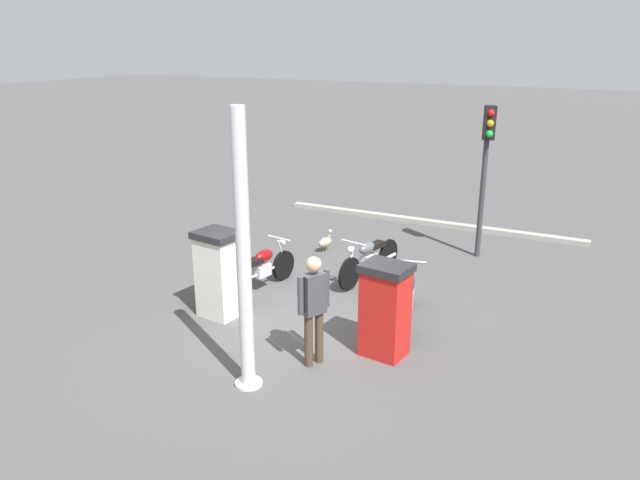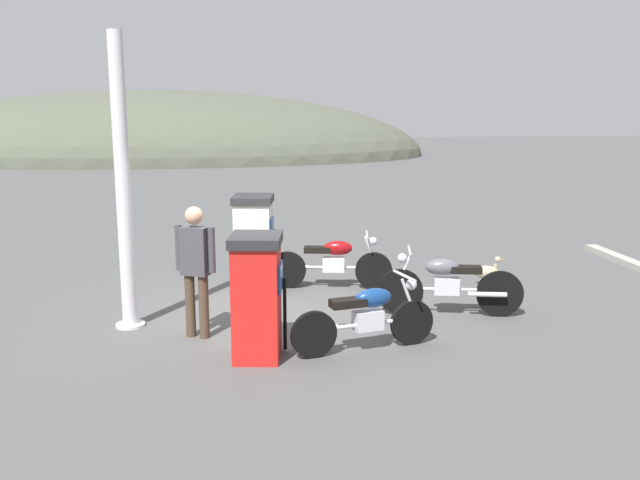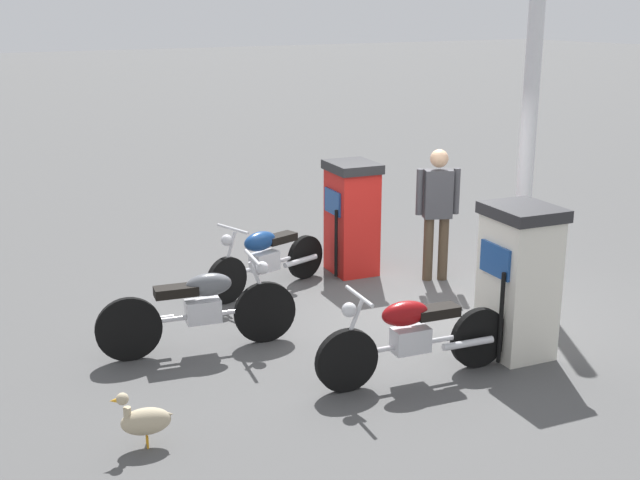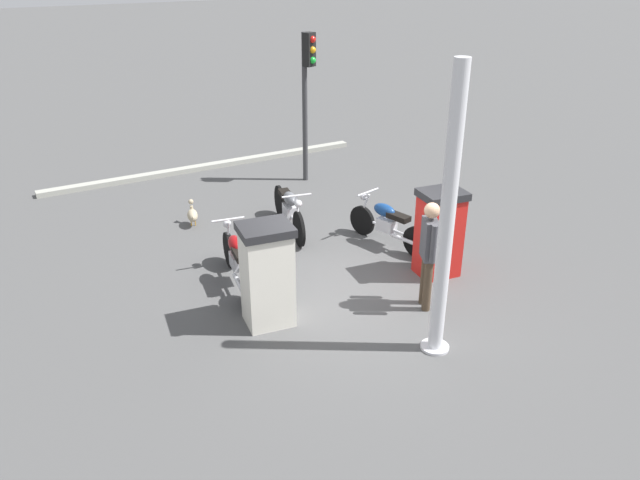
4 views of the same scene
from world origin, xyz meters
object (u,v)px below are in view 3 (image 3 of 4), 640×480
attendant_person (437,206)px  canopy_support_pole (528,136)px  fuel_pump_near (352,217)px  motorcycle_near_pump (266,257)px  fuel_pump_far (518,280)px  motorcycle_far_pump (413,336)px  wandering_duck (145,420)px  motorcycle_extra (201,307)px

attendant_person → canopy_support_pole: (-0.96, 0.55, 0.90)m
fuel_pump_near → motorcycle_near_pump: (1.34, 0.10, -0.33)m
fuel_pump_far → motorcycle_far_pump: size_ratio=0.77×
fuel_pump_near → attendant_person: (-0.77, 0.84, 0.24)m
canopy_support_pole → wandering_duck: bearing=16.0°
motorcycle_far_pump → canopy_support_pole: 3.77m
motorcycle_far_pump → attendant_person: 3.12m
fuel_pump_far → canopy_support_pole: canopy_support_pole is taller
motorcycle_extra → fuel_pump_near: bearing=-152.7°
motorcycle_far_pump → attendant_person: size_ratio=1.18×
motorcycle_near_pump → canopy_support_pole: 3.64m
canopy_support_pole → fuel_pump_far: bearing=45.2°
motorcycle_extra → wandering_duck: (1.17, 1.59, -0.24)m
motorcycle_far_pump → motorcycle_extra: 2.23m
fuel_pump_far → motorcycle_extra: fuel_pump_far is taller
motorcycle_far_pump → motorcycle_extra: (1.48, -1.67, 0.03)m
attendant_person → canopy_support_pole: size_ratio=0.44×
motorcycle_far_pump → canopy_support_pole: (-3.03, -1.71, 1.45)m
canopy_support_pole → motorcycle_near_pump: bearing=-22.8°
motorcycle_near_pump → attendant_person: (-2.12, 0.74, 0.56)m
wandering_duck → fuel_pump_near: bearing=-142.5°
fuel_pump_far → attendant_person: 2.44m
motorcycle_extra → canopy_support_pole: bearing=-179.5°
motorcycle_near_pump → fuel_pump_far: bearing=113.9°
motorcycle_far_pump → attendant_person: (-2.07, -2.27, 0.56)m
motorcycle_near_pump → attendant_person: attendant_person is taller
motorcycle_near_pump → wandering_duck: 3.91m
fuel_pump_far → attendant_person: attendant_person is taller
attendant_person → canopy_support_pole: 1.43m
fuel_pump_near → motorcycle_extra: bearing=27.3°
motorcycle_far_pump → motorcycle_extra: bearing=-48.6°
fuel_pump_near → motorcycle_near_pump: bearing=4.2°
fuel_pump_near → fuel_pump_far: (-0.00, 3.14, 0.03)m
fuel_pump_near → wandering_duck: size_ratio=2.99×
attendant_person → wandering_duck: attendant_person is taller
fuel_pump_far → fuel_pump_near: bearing=-90.0°
motorcycle_far_pump → canopy_support_pole: size_ratio=0.52×
wandering_duck → fuel_pump_far: bearing=178.2°
fuel_pump_near → canopy_support_pole: bearing=141.3°
fuel_pump_near → attendant_person: 1.17m
fuel_pump_near → fuel_pump_far: 3.14m
motorcycle_near_pump → canopy_support_pole: (-3.08, 1.29, 1.46)m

